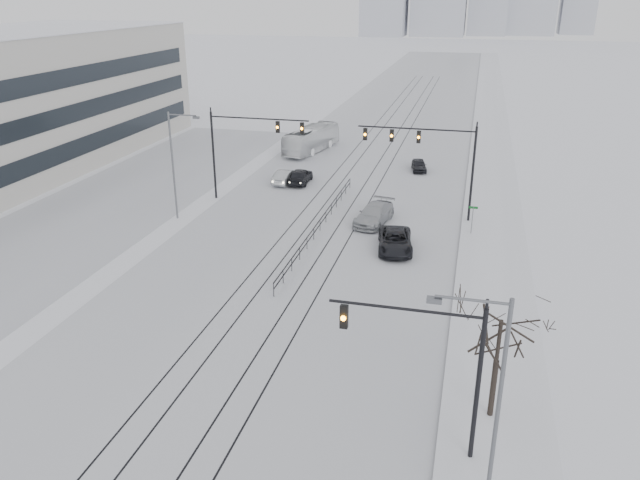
{
  "coord_description": "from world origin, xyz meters",
  "views": [
    {
      "loc": [
        11.39,
        -15.41,
        18.0
      ],
      "look_at": [
        2.42,
        20.35,
        3.2
      ],
      "focal_mm": 35.0,
      "sensor_mm": 36.0,
      "label": 1
    }
  ],
  "objects_px": {
    "traffic_mast_near": "(438,359)",
    "sedan_sb_inner": "(300,176)",
    "sedan_nb_front": "(395,241)",
    "sedan_sb_outer": "(286,177)",
    "box_truck": "(311,139)",
    "bare_tree": "(500,331)",
    "sedan_nb_far": "(419,165)",
    "sedan_nb_right": "(374,214)"
  },
  "relations": [
    {
      "from": "sedan_nb_front",
      "to": "sedan_nb_right",
      "type": "distance_m",
      "value": 5.9
    },
    {
      "from": "sedan_sb_inner",
      "to": "sedan_nb_right",
      "type": "xyz_separation_m",
      "value": [
        9.04,
        -9.58,
        0.02
      ]
    },
    {
      "from": "sedan_nb_front",
      "to": "sedan_nb_right",
      "type": "height_order",
      "value": "sedan_nb_right"
    },
    {
      "from": "traffic_mast_near",
      "to": "sedan_nb_front",
      "type": "height_order",
      "value": "traffic_mast_near"
    },
    {
      "from": "sedan_sb_outer",
      "to": "sedan_nb_front",
      "type": "distance_m",
      "value": 19.53
    },
    {
      "from": "box_truck",
      "to": "sedan_sb_inner",
      "type": "bearing_deg",
      "value": 111.95
    },
    {
      "from": "sedan_sb_inner",
      "to": "sedan_nb_front",
      "type": "bearing_deg",
      "value": 126.13
    },
    {
      "from": "traffic_mast_near",
      "to": "sedan_nb_far",
      "type": "xyz_separation_m",
      "value": [
        -4.88,
        43.98,
        -3.94
      ]
    },
    {
      "from": "traffic_mast_near",
      "to": "sedan_sb_inner",
      "type": "height_order",
      "value": "traffic_mast_near"
    },
    {
      "from": "traffic_mast_near",
      "to": "sedan_sb_inner",
      "type": "bearing_deg",
      "value": 113.63
    },
    {
      "from": "sedan_nb_right",
      "to": "box_truck",
      "type": "xyz_separation_m",
      "value": [
        -11.36,
        22.73,
        0.69
      ]
    },
    {
      "from": "bare_tree",
      "to": "sedan_nb_right",
      "type": "bearing_deg",
      "value": 111.33
    },
    {
      "from": "sedan_nb_right",
      "to": "sedan_nb_far",
      "type": "bearing_deg",
      "value": 93.7
    },
    {
      "from": "sedan_sb_inner",
      "to": "sedan_sb_outer",
      "type": "distance_m",
      "value": 1.45
    },
    {
      "from": "sedan_nb_front",
      "to": "box_truck",
      "type": "xyz_separation_m",
      "value": [
        -13.83,
        28.08,
        0.74
      ]
    },
    {
      "from": "sedan_sb_outer",
      "to": "bare_tree",
      "type": "bearing_deg",
      "value": 125.95
    },
    {
      "from": "box_truck",
      "to": "sedan_nb_right",
      "type": "bearing_deg",
      "value": 128.5
    },
    {
      "from": "bare_tree",
      "to": "sedan_sb_outer",
      "type": "distance_m",
      "value": 38.71
    },
    {
      "from": "traffic_mast_near",
      "to": "sedan_nb_front",
      "type": "xyz_separation_m",
      "value": [
        -4.41,
        21.45,
        -3.82
      ]
    },
    {
      "from": "bare_tree",
      "to": "sedan_sb_outer",
      "type": "bearing_deg",
      "value": 120.84
    },
    {
      "from": "traffic_mast_near",
      "to": "box_truck",
      "type": "bearing_deg",
      "value": 110.22
    },
    {
      "from": "sedan_sb_inner",
      "to": "sedan_nb_far",
      "type": "bearing_deg",
      "value": -146.97
    },
    {
      "from": "sedan_sb_inner",
      "to": "box_truck",
      "type": "bearing_deg",
      "value": -81.45
    },
    {
      "from": "box_truck",
      "to": "bare_tree",
      "type": "bearing_deg",
      "value": 125.87
    },
    {
      "from": "sedan_nb_front",
      "to": "sedan_sb_outer",
      "type": "bearing_deg",
      "value": 122.54
    },
    {
      "from": "sedan_sb_outer",
      "to": "sedan_nb_far",
      "type": "bearing_deg",
      "value": -142.51
    },
    {
      "from": "sedan_sb_outer",
      "to": "sedan_nb_far",
      "type": "xyz_separation_m",
      "value": [
        12.46,
        7.9,
        -0.08
      ]
    },
    {
      "from": "bare_tree",
      "to": "box_truck",
      "type": "bearing_deg",
      "value": 113.94
    },
    {
      "from": "sedan_nb_front",
      "to": "box_truck",
      "type": "bearing_deg",
      "value": 107.31
    },
    {
      "from": "sedan_nb_right",
      "to": "box_truck",
      "type": "relative_size",
      "value": 0.51
    },
    {
      "from": "sedan_sb_inner",
      "to": "sedan_nb_right",
      "type": "height_order",
      "value": "sedan_nb_right"
    },
    {
      "from": "sedan_sb_inner",
      "to": "sedan_nb_front",
      "type": "distance_m",
      "value": 18.86
    },
    {
      "from": "sedan_sb_inner",
      "to": "box_truck",
      "type": "height_order",
      "value": "box_truck"
    },
    {
      "from": "traffic_mast_near",
      "to": "sedan_sb_outer",
      "type": "relative_size",
      "value": 1.65
    },
    {
      "from": "traffic_mast_near",
      "to": "sedan_sb_outer",
      "type": "bearing_deg",
      "value": 115.67
    },
    {
      "from": "sedan_sb_outer",
      "to": "box_truck",
      "type": "xyz_separation_m",
      "value": [
        -0.91,
        13.45,
        0.78
      ]
    },
    {
      "from": "traffic_mast_near",
      "to": "bare_tree",
      "type": "distance_m",
      "value": 3.85
    },
    {
      "from": "sedan_sb_outer",
      "to": "box_truck",
      "type": "height_order",
      "value": "box_truck"
    },
    {
      "from": "traffic_mast_near",
      "to": "sedan_sb_inner",
      "type": "xyz_separation_m",
      "value": [
        -15.92,
        36.39,
        -3.8
      ]
    },
    {
      "from": "bare_tree",
      "to": "sedan_sb_inner",
      "type": "relative_size",
      "value": 1.36
    },
    {
      "from": "sedan_nb_front",
      "to": "box_truck",
      "type": "distance_m",
      "value": 31.31
    },
    {
      "from": "sedan_sb_outer",
      "to": "sedan_nb_right",
      "type": "xyz_separation_m",
      "value": [
        10.46,
        -9.28,
        0.08
      ]
    }
  ]
}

